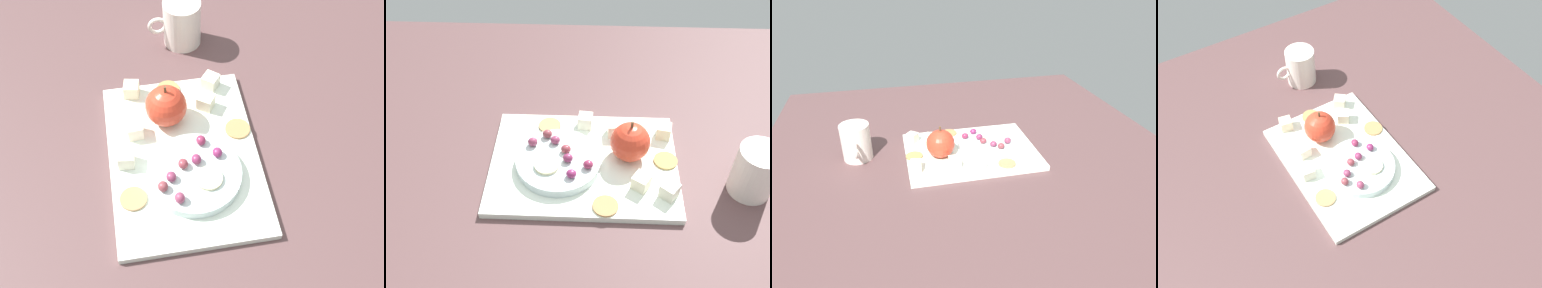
# 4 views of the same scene
# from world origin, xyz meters

# --- Properties ---
(table) EXTENTS (1.13, 1.10, 0.04)m
(table) POSITION_xyz_m (0.00, 0.00, 0.02)
(table) COLOR brown
(table) RESTS_ON ground
(platter) EXTENTS (0.35, 0.25, 0.01)m
(platter) POSITION_xyz_m (-0.00, -0.03, 0.04)
(platter) COLOR white
(platter) RESTS_ON table
(serving_dish) EXTENTS (0.16, 0.16, 0.02)m
(serving_dish) POSITION_xyz_m (0.05, -0.02, 0.06)
(serving_dish) COLOR silver
(serving_dish) RESTS_ON platter
(apple_whole) EXTENTS (0.07, 0.07, 0.07)m
(apple_whole) POSITION_xyz_m (-0.08, -0.05, 0.09)
(apple_whole) COLOR red
(apple_whole) RESTS_ON platter
(apple_stem) EXTENTS (0.01, 0.01, 0.01)m
(apple_stem) POSITION_xyz_m (-0.08, -0.05, 0.13)
(apple_stem) COLOR brown
(apple_stem) RESTS_ON apple_whole
(cheese_cube_0) EXTENTS (0.03, 0.03, 0.03)m
(cheese_cube_0) POSITION_xyz_m (-0.15, -0.10, 0.06)
(cheese_cube_0) COLOR #EBEAC1
(cheese_cube_0) RESTS_ON platter
(cheese_cube_1) EXTENTS (0.03, 0.03, 0.03)m
(cheese_cube_1) POSITION_xyz_m (0.00, -0.13, 0.06)
(cheese_cube_1) COLOR white
(cheese_cube_1) RESTS_ON platter
(cheese_cube_2) EXTENTS (0.04, 0.04, 0.03)m
(cheese_cube_2) POSITION_xyz_m (-0.10, 0.03, 0.06)
(cheese_cube_2) COLOR #F9F1CB
(cheese_cube_2) RESTS_ON platter
(cheese_cube_3) EXTENTS (0.03, 0.03, 0.03)m
(cheese_cube_3) POSITION_xyz_m (-0.06, -0.11, 0.06)
(cheese_cube_3) COLOR #F9E2C9
(cheese_cube_3) RESTS_ON platter
(cheese_cube_4) EXTENTS (0.04, 0.04, 0.03)m
(cheese_cube_4) POSITION_xyz_m (-0.15, 0.04, 0.06)
(cheese_cube_4) COLOR #EAE7CA
(cheese_cube_4) RESTS_ON platter
(cracker_0) EXTENTS (0.04, 0.04, 0.00)m
(cracker_0) POSITION_xyz_m (0.07, -0.12, 0.05)
(cracker_0) COLOR tan
(cracker_0) RESTS_ON platter
(cracker_1) EXTENTS (0.04, 0.04, 0.00)m
(cracker_1) POSITION_xyz_m (-0.15, -0.04, 0.05)
(cracker_1) COLOR #AB8D4E
(cracker_1) RESTS_ON platter
(cracker_2) EXTENTS (0.04, 0.04, 0.00)m
(cracker_2) POSITION_xyz_m (-0.04, 0.07, 0.05)
(cracker_2) COLOR #B1824E
(cracker_2) RESTS_ON platter
(grape_0) EXTENTS (0.02, 0.02, 0.02)m
(grape_0) POSITION_xyz_m (0.03, -0.04, 0.08)
(grape_0) COLOR brown
(grape_0) RESTS_ON serving_dish
(grape_1) EXTENTS (0.02, 0.02, 0.02)m
(grape_1) POSITION_xyz_m (0.03, -0.01, 0.08)
(grape_1) COLOR #822C54
(grape_1) RESTS_ON serving_dish
(grape_2) EXTENTS (0.02, 0.02, 0.02)m
(grape_2) POSITION_xyz_m (-0.01, 0.00, 0.08)
(grape_2) COLOR #89294B
(grape_2) RESTS_ON serving_dish
(grape_3) EXTENTS (0.02, 0.02, 0.02)m
(grape_3) POSITION_xyz_m (0.10, -0.05, 0.08)
(grape_3) COLOR #8B3855
(grape_3) RESTS_ON serving_dish
(grape_4) EXTENTS (0.02, 0.02, 0.01)m
(grape_4) POSITION_xyz_m (0.05, -0.06, 0.08)
(grape_4) COLOR #833353
(grape_4) RESTS_ON serving_dish
(grape_5) EXTENTS (0.02, 0.02, 0.02)m
(grape_5) POSITION_xyz_m (0.07, -0.08, 0.08)
(grape_5) COLOR brown
(grape_5) RESTS_ON serving_dish
(grape_6) EXTENTS (0.02, 0.02, 0.02)m
(grape_6) POSITION_xyz_m (0.02, 0.02, 0.08)
(grape_6) COLOR #822759
(grape_6) RESTS_ON serving_dish
(apple_slice_0) EXTENTS (0.04, 0.04, 0.01)m
(apple_slice_0) POSITION_xyz_m (0.07, 0.00, 0.07)
(apple_slice_0) COLOR #F1E9B2
(apple_slice_0) RESTS_ON serving_dish
(cup) EXTENTS (0.08, 0.11, 0.10)m
(cup) POSITION_xyz_m (-0.30, 0.01, 0.09)
(cup) COLOR white
(cup) RESTS_ON table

